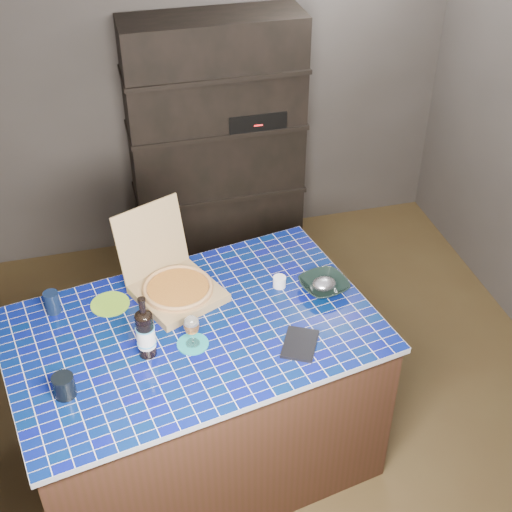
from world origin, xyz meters
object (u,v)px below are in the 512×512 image
object	(u,v)px
wine_glass	(191,325)
dvd_case	(300,344)
bowl	(324,286)
kitchen_island	(197,397)
mead_bottle	(146,333)
pizza_box	(175,285)

from	to	relation	value
wine_glass	dvd_case	xyz separation A→B (m)	(0.48, -0.13, -0.11)
wine_glass	bowl	size ratio (longest dim) A/B	0.70
kitchen_island	bowl	bearing A→B (deg)	-0.84
wine_glass	dvd_case	size ratio (longest dim) A/B	0.80
wine_glass	mead_bottle	bearing A→B (deg)	-177.78
wine_glass	bowl	bearing A→B (deg)	17.38
mead_bottle	bowl	distance (m)	0.96
pizza_box	bowl	size ratio (longest dim) A/B	2.43
kitchen_island	bowl	xyz separation A→B (m)	(0.70, 0.12, 0.51)
mead_bottle	dvd_case	xyz separation A→B (m)	(0.69, -0.12, -0.12)
wine_glass	dvd_case	world-z (taller)	wine_glass
pizza_box	wine_glass	xyz separation A→B (m)	(0.02, -0.38, 0.06)
kitchen_island	dvd_case	world-z (taller)	dvd_case
pizza_box	bowl	xyz separation A→B (m)	(0.73, -0.15, -0.03)
kitchen_island	pizza_box	world-z (taller)	pizza_box
pizza_box	wine_glass	world-z (taller)	pizza_box
dvd_case	bowl	bearing A→B (deg)	83.82
kitchen_island	wine_glass	bearing A→B (deg)	-109.59
mead_bottle	dvd_case	size ratio (longest dim) A/B	1.58
mead_bottle	bowl	size ratio (longest dim) A/B	1.40
mead_bottle	bowl	xyz separation A→B (m)	(0.93, 0.23, -0.10)
bowl	mead_bottle	bearing A→B (deg)	-165.90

